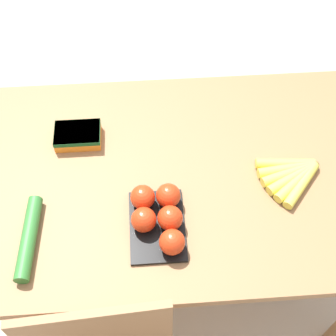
{
  "coord_description": "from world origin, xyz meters",
  "views": [
    {
      "loc": [
        0.06,
        0.83,
        1.98
      ],
      "look_at": [
        0.0,
        0.0,
        0.79
      ],
      "focal_mm": 50.0,
      "sensor_mm": 36.0,
      "label": 1
    }
  ],
  "objects_px": {
    "carrot_bag": "(78,135)",
    "cucumber_near": "(29,238)",
    "banana_bunch": "(292,175)",
    "tomato_pack": "(159,216)"
  },
  "relations": [
    {
      "from": "cucumber_near",
      "to": "carrot_bag",
      "type": "bearing_deg",
      "value": -108.73
    },
    {
      "from": "carrot_bag",
      "to": "cucumber_near",
      "type": "relative_size",
      "value": 0.58
    },
    {
      "from": "carrot_bag",
      "to": "cucumber_near",
      "type": "height_order",
      "value": "carrot_bag"
    },
    {
      "from": "banana_bunch",
      "to": "cucumber_near",
      "type": "distance_m",
      "value": 0.81
    },
    {
      "from": "carrot_bag",
      "to": "cucumber_near",
      "type": "xyz_separation_m",
      "value": [
        0.12,
        0.36,
        -0.0
      ]
    },
    {
      "from": "banana_bunch",
      "to": "carrot_bag",
      "type": "height_order",
      "value": "carrot_bag"
    },
    {
      "from": "tomato_pack",
      "to": "banana_bunch",
      "type": "bearing_deg",
      "value": -162.97
    },
    {
      "from": "banana_bunch",
      "to": "cucumber_near",
      "type": "height_order",
      "value": "cucumber_near"
    },
    {
      "from": "tomato_pack",
      "to": "cucumber_near",
      "type": "bearing_deg",
      "value": 5.27
    },
    {
      "from": "tomato_pack",
      "to": "cucumber_near",
      "type": "xyz_separation_m",
      "value": [
        0.37,
        0.03,
        -0.02
      ]
    }
  ]
}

